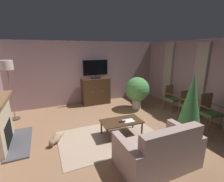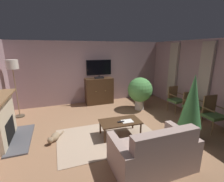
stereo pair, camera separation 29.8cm
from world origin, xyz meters
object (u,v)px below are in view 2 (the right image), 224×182
object	(u,v)px
fireplace	(1,121)
side_chair_tucked_against_wall	(191,105)
floor_lamp	(13,70)
coffee_table	(120,123)
sofa_floral	(153,153)
television	(99,69)
cat	(54,137)
tv_remote	(121,122)
folded_newspaper	(127,121)
tv_cabinet	(99,91)
side_chair_beside_plant	(212,113)
potted_plant_tall_palm_by_window	(140,91)
potted_plant_small_fern_corner	(192,105)
side_chair_nearest_door	(175,98)

from	to	relation	value
fireplace	side_chair_tucked_against_wall	size ratio (longest dim) A/B	1.64
floor_lamp	coffee_table	bearing A→B (deg)	-39.57
sofa_floral	television	bearing A→B (deg)	89.39
sofa_floral	floor_lamp	distance (m)	4.85
cat	floor_lamp	world-z (taller)	floor_lamp
cat	floor_lamp	xyz separation A→B (m)	(-1.11, 2.00, 1.51)
tv_remote	cat	world-z (taller)	tv_remote
side_chair_tucked_against_wall	cat	size ratio (longest dim) A/B	1.60
fireplace	floor_lamp	size ratio (longest dim) A/B	0.77
side_chair_tucked_against_wall	tv_remote	bearing A→B (deg)	-174.72
television	cat	xyz separation A→B (m)	(-1.85, -2.40, -1.39)
television	sofa_floral	bearing A→B (deg)	-90.61
tv_remote	side_chair_tucked_against_wall	xyz separation A→B (m)	(2.57, 0.24, 0.08)
television	coffee_table	distance (m)	2.93
folded_newspaper	cat	size ratio (longest dim) A/B	0.53
tv_cabinet	cat	distance (m)	3.10
tv_remote	side_chair_tucked_against_wall	bearing A→B (deg)	9.77
side_chair_beside_plant	floor_lamp	world-z (taller)	floor_lamp
tv_remote	side_chair_beside_plant	bearing A→B (deg)	-7.04
tv_cabinet	potted_plant_tall_palm_by_window	size ratio (longest dim) A/B	0.92
side_chair_tucked_against_wall	floor_lamp	size ratio (longest dim) A/B	0.47
sofa_floral	potted_plant_tall_palm_by_window	world-z (taller)	potted_plant_tall_palm_by_window
tv_remote	folded_newspaper	xyz separation A→B (m)	(0.18, -0.00, -0.01)
tv_cabinet	floor_lamp	xyz separation A→B (m)	(-2.96, -0.46, 1.09)
television	floor_lamp	bearing A→B (deg)	-172.23
side_chair_tucked_against_wall	potted_plant_tall_palm_by_window	world-z (taller)	potted_plant_tall_palm_by_window
sofa_floral	side_chair_tucked_against_wall	bearing A→B (deg)	32.09
folded_newspaper	tv_cabinet	bearing A→B (deg)	92.56
tv_remote	sofa_floral	size ratio (longest dim) A/B	0.11
potted_plant_small_fern_corner	floor_lamp	bearing A→B (deg)	144.84
folded_newspaper	side_chair_tucked_against_wall	bearing A→B (deg)	8.33
tv_cabinet	potted_plant_small_fern_corner	distance (m)	3.81
tv_cabinet	cat	bearing A→B (deg)	-126.95
sofa_floral	potted_plant_small_fern_corner	world-z (taller)	potted_plant_small_fern_corner
cat	potted_plant_tall_palm_by_window	bearing A→B (deg)	21.84
side_chair_beside_plant	potted_plant_small_fern_corner	bearing A→B (deg)	-170.02
television	sofa_floral	world-z (taller)	television
tv_remote	side_chair_tucked_against_wall	world-z (taller)	side_chair_tucked_against_wall
fireplace	floor_lamp	world-z (taller)	floor_lamp
fireplace	potted_plant_small_fern_corner	world-z (taller)	potted_plant_small_fern_corner
television	floor_lamp	size ratio (longest dim) A/B	0.53
tv_cabinet	potted_plant_tall_palm_by_window	distance (m)	1.77
side_chair_tucked_against_wall	side_chair_nearest_door	size ratio (longest dim) A/B	0.97
television	cat	world-z (taller)	television
side_chair_beside_plant	sofa_floral	bearing A→B (deg)	-162.59
folded_newspaper	sofa_floral	size ratio (longest dim) A/B	0.19
tv_cabinet	side_chair_nearest_door	xyz separation A→B (m)	(2.38, -1.86, -0.01)
fireplace	tv_remote	world-z (taller)	fireplace
potted_plant_tall_palm_by_window	floor_lamp	world-z (taller)	floor_lamp
television	sofa_floral	xyz separation A→B (m)	(-0.04, -4.06, -1.16)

